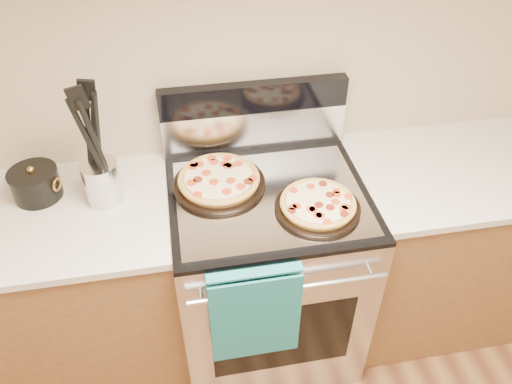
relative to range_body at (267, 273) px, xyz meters
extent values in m
plane|color=#C6AB8F|center=(0.00, 0.35, 0.90)|extent=(4.00, 0.00, 4.00)
cube|color=#B7B7BC|center=(0.00, 0.00, 0.00)|extent=(0.76, 0.68, 0.90)
cube|color=black|center=(0.00, -0.34, 0.00)|extent=(0.56, 0.01, 0.40)
cube|color=black|center=(0.00, 0.00, 0.46)|extent=(0.76, 0.68, 0.02)
cube|color=silver|center=(0.00, 0.31, 0.56)|extent=(0.76, 0.06, 0.18)
cube|color=black|center=(0.00, 0.31, 0.71)|extent=(0.76, 0.06, 0.12)
cylinder|color=silver|center=(0.00, -0.38, 0.35)|extent=(0.70, 0.03, 0.03)
cube|color=gray|center=(0.00, -0.03, 0.47)|extent=(0.70, 0.55, 0.01)
cube|color=brown|center=(-0.88, 0.03, -0.01)|extent=(1.00, 0.62, 0.88)
cube|color=beige|center=(-0.88, 0.03, 0.45)|extent=(1.02, 0.64, 0.03)
cube|color=brown|center=(0.88, 0.03, -0.01)|extent=(1.00, 0.62, 0.88)
cube|color=beige|center=(0.88, 0.03, 0.45)|extent=(1.02, 0.64, 0.03)
cylinder|color=silver|center=(-0.61, 0.08, 0.54)|extent=(0.17, 0.17, 0.17)
cylinder|color=black|center=(-0.86, 0.15, 0.51)|extent=(0.23, 0.23, 0.11)
camera|label=1|loc=(-0.31, -1.42, 1.70)|focal=35.00mm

